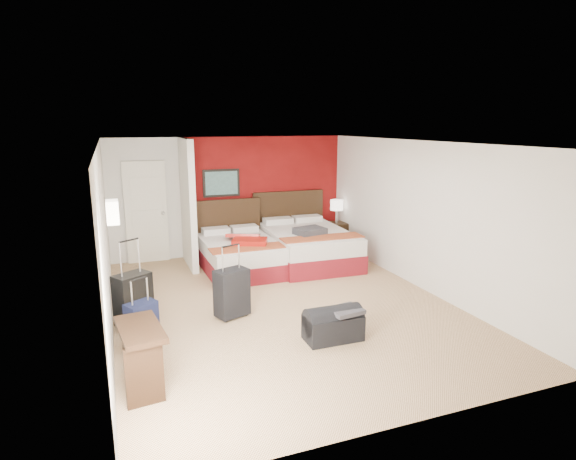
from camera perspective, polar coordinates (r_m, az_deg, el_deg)
name	(u,v)px	position (r m, az deg, el deg)	size (l,w,h in m)	color
ground	(282,305)	(7.51, -0.67, -8.98)	(6.50, 6.50, 0.00)	tan
room_walls	(175,216)	(8.18, -13.44, 1.67)	(5.02, 6.52, 2.50)	silver
red_accent_panel	(264,195)	(10.39, -2.89, 4.29)	(3.50, 0.04, 2.50)	maroon
partition_wall	(188,204)	(9.40, -11.94, 3.12)	(0.12, 1.20, 2.50)	silver
entry_door	(146,212)	(9.94, -16.69, 2.05)	(0.82, 0.06, 2.05)	silver
bed_left	(240,256)	(9.14, -5.76, -3.10)	(1.36, 1.94, 0.58)	white
bed_right	(308,247)	(9.61, 2.46, -2.01)	(1.54, 2.20, 0.66)	silver
red_suitcase_open	(246,239)	(8.99, -5.03, -1.09)	(0.63, 0.87, 0.11)	#A7160E
jacket_bundle	(310,231)	(9.21, 2.64, -0.13)	(0.55, 0.44, 0.13)	#3C3D41
nightstand	(336,235)	(10.74, 5.80, -0.66)	(0.43, 0.43, 0.60)	black
table_lamp	(337,211)	(10.62, 5.87, 2.25)	(0.29, 0.29, 0.51)	white
suitcase_black	(133,301)	(7.02, -18.11, -8.09)	(0.48, 0.30, 0.72)	black
suitcase_charcoal	(232,294)	(7.00, -6.77, -7.71)	(0.47, 0.29, 0.69)	black
suitcase_navy	(142,324)	(6.47, -17.16, -10.76)	(0.38, 0.23, 0.53)	black
duffel_bag	(333,326)	(6.35, 5.44, -11.43)	(0.74, 0.40, 0.38)	black
jacket_draped	(345,310)	(6.29, 6.93, -9.58)	(0.41, 0.35, 0.05)	#38373D
desk	(142,357)	(5.45, -17.16, -14.42)	(0.42, 0.84, 0.70)	black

